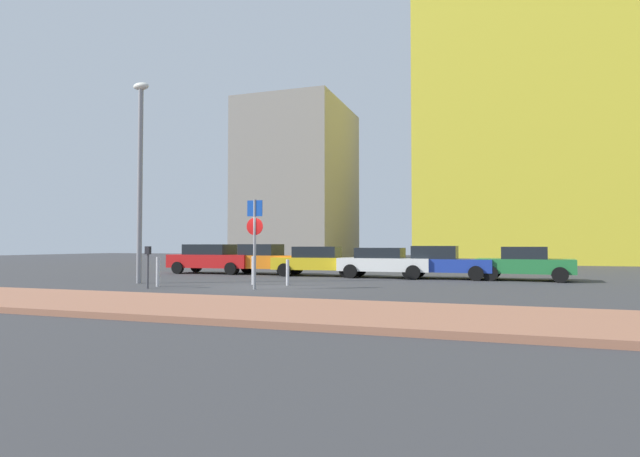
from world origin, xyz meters
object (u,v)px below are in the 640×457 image
at_px(parked_car_red, 212,258).
at_px(parked_car_blue, 441,262).
at_px(parking_sign_post, 255,233).
at_px(parked_car_white, 384,262).
at_px(parked_car_yellow, 319,261).
at_px(parking_meter, 148,261).
at_px(traffic_bollard_near, 158,272).
at_px(parked_car_green, 525,263).
at_px(traffic_bollard_mid, 288,272).
at_px(street_lamp, 140,166).
at_px(traffic_bollard_far, 254,270).
at_px(parked_car_orange, 264,259).

bearing_deg(parked_car_red, parked_car_blue, -1.82).
bearing_deg(parking_sign_post, parked_car_white, 68.66).
bearing_deg(parked_car_yellow, parking_meter, -110.83).
xyz_separation_m(parking_sign_post, traffic_bollard_near, (-3.89, -0.07, -1.41)).
relative_size(parked_car_yellow, parked_car_white, 1.09).
xyz_separation_m(parked_car_green, traffic_bollard_mid, (-8.64, -5.73, -0.26)).
bearing_deg(parked_car_green, parking_meter, -146.09).
bearing_deg(traffic_bollard_mid, parked_car_yellow, 97.75).
relative_size(street_lamp, traffic_bollard_far, 7.41).
relative_size(parked_car_red, traffic_bollard_far, 4.24).
bearing_deg(traffic_bollard_near, parked_car_green, 30.92).
distance_m(parked_car_yellow, parking_sign_post, 7.95).
relative_size(parked_car_white, traffic_bollard_near, 3.90).
xyz_separation_m(parked_car_green, street_lamp, (-14.68, -6.65, 3.94)).
xyz_separation_m(parked_car_red, parked_car_green, (15.58, -0.39, -0.07)).
xyz_separation_m(parked_car_orange, traffic_bollard_mid, (3.91, -6.26, -0.31)).
distance_m(parked_car_green, parking_meter, 15.38).
height_order(parked_car_white, parked_car_green, parked_car_green).
bearing_deg(parking_meter, parked_car_green, 33.91).
height_order(street_lamp, traffic_bollard_mid, street_lamp).
xyz_separation_m(parked_car_orange, traffic_bollard_far, (2.50, -6.30, -0.25)).
height_order(street_lamp, traffic_bollard_near, street_lamp).
xyz_separation_m(parked_car_yellow, parked_car_green, (9.44, -0.16, -0.00)).
bearing_deg(parking_meter, traffic_bollard_far, 45.96).
relative_size(parked_car_yellow, parking_sign_post, 1.48).
bearing_deg(parked_car_white, parked_car_red, 176.72).
height_order(parked_car_green, traffic_bollard_far, parked_car_green).
bearing_deg(traffic_bollard_mid, traffic_bollard_near, -154.88).
height_order(parked_car_green, street_lamp, street_lamp).
bearing_deg(traffic_bollard_mid, parked_car_green, 33.58).
bearing_deg(traffic_bollard_mid, parked_car_red, 138.55).
relative_size(parked_car_yellow, street_lamp, 0.57).
xyz_separation_m(parked_car_white, parking_meter, (-6.65, -8.43, 0.22)).
xyz_separation_m(parked_car_blue, traffic_bollard_mid, (-5.14, -5.75, -0.27)).
bearing_deg(parking_sign_post, traffic_bollard_mid, 77.77).
xyz_separation_m(parked_car_orange, parked_car_white, (6.43, -0.68, -0.06)).
xyz_separation_m(parked_car_yellow, traffic_bollard_near, (-3.51, -7.92, -0.21)).
bearing_deg(parked_car_white, parked_car_green, 1.39).
xyz_separation_m(parking_meter, traffic_bollard_near, (-0.18, 0.83, -0.41)).
distance_m(parked_car_orange, parked_car_green, 12.56).
bearing_deg(street_lamp, traffic_bollard_far, 10.78).
relative_size(parked_car_blue, parking_meter, 2.82).
distance_m(parked_car_green, traffic_bollard_near, 15.10).
height_order(parking_meter, traffic_bollard_far, parking_meter).
height_order(parked_car_orange, parking_meter, parked_car_orange).
bearing_deg(parked_car_white, parking_meter, -128.25).
xyz_separation_m(traffic_bollard_near, traffic_bollard_mid, (4.31, 2.02, -0.05)).
relative_size(parked_car_white, traffic_bollard_far, 3.87).
distance_m(parked_car_orange, traffic_bollard_far, 6.78).
relative_size(parked_car_blue, traffic_bollard_far, 3.82).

